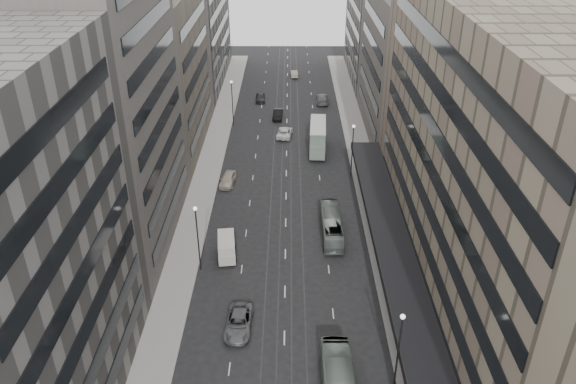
{
  "coord_description": "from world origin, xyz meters",
  "views": [
    {
      "loc": [
        0.47,
        -39.77,
        39.2
      ],
      "look_at": [
        0.3,
        19.43,
        6.0
      ],
      "focal_mm": 35.0,
      "sensor_mm": 36.0,
      "label": 1
    }
  ],
  "objects_px": {
    "bus_far": "(331,225)",
    "sedan_2": "(239,322)",
    "panel_van": "(227,247)",
    "double_decker": "(318,137)"
  },
  "relations": [
    {
      "from": "bus_far",
      "to": "sedan_2",
      "type": "distance_m",
      "value": 19.71
    },
    {
      "from": "bus_far",
      "to": "panel_van",
      "type": "distance_m",
      "value": 13.49
    },
    {
      "from": "bus_far",
      "to": "double_decker",
      "type": "relative_size",
      "value": 1.11
    },
    {
      "from": "bus_far",
      "to": "panel_van",
      "type": "height_order",
      "value": "bus_far"
    },
    {
      "from": "panel_van",
      "to": "sedan_2",
      "type": "relative_size",
      "value": 0.8
    },
    {
      "from": "bus_far",
      "to": "double_decker",
      "type": "height_order",
      "value": "double_decker"
    },
    {
      "from": "double_decker",
      "to": "panel_van",
      "type": "relative_size",
      "value": 1.97
    },
    {
      "from": "bus_far",
      "to": "panel_van",
      "type": "relative_size",
      "value": 2.19
    },
    {
      "from": "bus_far",
      "to": "double_decker",
      "type": "distance_m",
      "value": 24.71
    },
    {
      "from": "bus_far",
      "to": "panel_van",
      "type": "xyz_separation_m",
      "value": [
        -12.57,
        -4.88,
        0.12
      ]
    }
  ]
}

